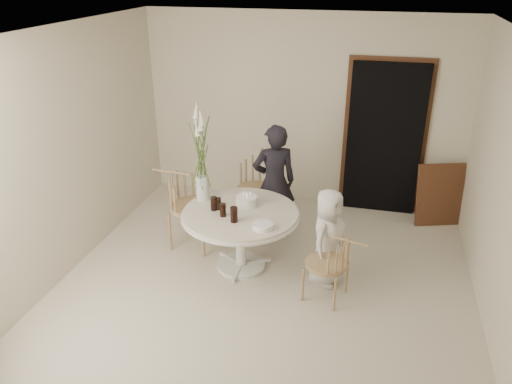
% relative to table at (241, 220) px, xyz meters
% --- Properties ---
extents(ground, '(4.50, 4.50, 0.00)m').
position_rel_table_xyz_m(ground, '(0.35, -0.25, -0.62)').
color(ground, beige).
rests_on(ground, ground).
extents(room_shell, '(4.50, 4.50, 4.50)m').
position_rel_table_xyz_m(room_shell, '(0.35, -0.25, 1.00)').
color(room_shell, white).
rests_on(room_shell, ground).
extents(doorway, '(1.00, 0.10, 2.10)m').
position_rel_table_xyz_m(doorway, '(1.50, 1.94, 0.43)').
color(doorway, black).
rests_on(doorway, ground).
extents(door_trim, '(1.12, 0.03, 2.22)m').
position_rel_table_xyz_m(door_trim, '(1.50, 1.98, 0.49)').
color(door_trim, brown).
rests_on(door_trim, ground).
extents(table, '(1.33, 1.33, 0.73)m').
position_rel_table_xyz_m(table, '(0.00, 0.00, 0.00)').
color(table, silver).
rests_on(table, ground).
extents(picture_frame, '(0.67, 0.39, 0.85)m').
position_rel_table_xyz_m(picture_frame, '(2.30, 1.70, -0.19)').
color(picture_frame, brown).
rests_on(picture_frame, ground).
extents(chair_far, '(0.55, 0.59, 0.94)m').
position_rel_table_xyz_m(chair_far, '(-0.09, 1.19, -0.01)').
color(chair_far, tan).
rests_on(chair_far, ground).
extents(chair_right, '(0.52, 0.50, 0.77)m').
position_rel_table_xyz_m(chair_right, '(1.12, -0.37, -0.12)').
color(chair_right, tan).
rests_on(chair_right, ground).
extents(chair_left, '(0.62, 0.58, 0.98)m').
position_rel_table_xyz_m(chair_left, '(-0.84, 0.37, 0.02)').
color(chair_left, tan).
rests_on(chair_left, ground).
extents(girl, '(0.65, 0.55, 1.51)m').
position_rel_table_xyz_m(girl, '(0.21, 0.83, 0.14)').
color(girl, black).
rests_on(girl, ground).
extents(boy, '(0.51, 0.63, 1.12)m').
position_rel_table_xyz_m(boy, '(0.99, -0.05, -0.06)').
color(boy, silver).
rests_on(boy, ground).
extents(birthday_cake, '(0.24, 0.24, 0.16)m').
position_rel_table_xyz_m(birthday_cake, '(0.03, 0.16, 0.17)').
color(birthday_cake, white).
rests_on(birthday_cake, table).
extents(cola_tumbler_a, '(0.09, 0.09, 0.15)m').
position_rel_table_xyz_m(cola_tumbler_a, '(-0.16, -0.16, 0.19)').
color(cola_tumbler_a, black).
rests_on(cola_tumbler_a, table).
extents(cola_tumbler_b, '(0.10, 0.10, 0.17)m').
position_rel_table_xyz_m(cola_tumbler_b, '(-0.00, -0.25, 0.20)').
color(cola_tumbler_b, black).
rests_on(cola_tumbler_b, table).
extents(cola_tumbler_c, '(0.08, 0.08, 0.14)m').
position_rel_table_xyz_m(cola_tumbler_c, '(-0.26, -0.01, 0.18)').
color(cola_tumbler_c, black).
rests_on(cola_tumbler_c, table).
extents(cola_tumbler_d, '(0.08, 0.08, 0.16)m').
position_rel_table_xyz_m(cola_tumbler_d, '(-0.30, -0.03, 0.19)').
color(cola_tumbler_d, black).
rests_on(cola_tumbler_d, table).
extents(plate_stack, '(0.29, 0.29, 0.05)m').
position_rel_table_xyz_m(plate_stack, '(0.33, -0.32, 0.14)').
color(plate_stack, white).
rests_on(plate_stack, table).
extents(flower_vase, '(0.16, 0.16, 1.16)m').
position_rel_table_xyz_m(flower_vase, '(-0.51, 0.20, 0.66)').
color(flower_vase, silver).
rests_on(flower_vase, table).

